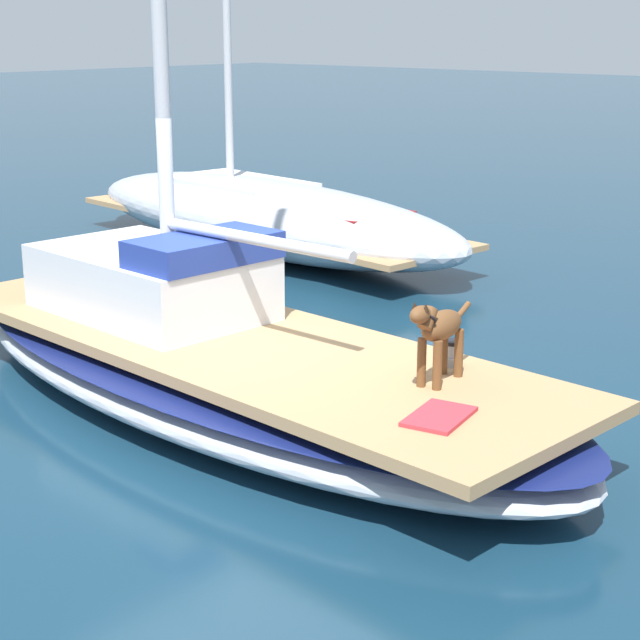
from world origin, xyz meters
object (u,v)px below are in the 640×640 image
(dog_brown, at_px, (439,330))
(deck_winch, at_px, (452,354))
(sailboat_main, at_px, (236,373))
(moored_boat_starboard_side, at_px, (264,214))
(deck_towel, at_px, (439,416))

(dog_brown, bearing_deg, deck_winch, 20.95)
(sailboat_main, height_order, dog_brown, dog_brown)
(deck_winch, xyz_separation_m, moored_boat_starboard_side, (4.35, 6.42, -0.20))
(moored_boat_starboard_side, bearing_deg, dog_brown, -125.93)
(sailboat_main, height_order, moored_boat_starboard_side, moored_boat_starboard_side)
(deck_towel, xyz_separation_m, moored_boat_starboard_side, (5.37, 7.03, -0.12))
(deck_winch, distance_m, deck_towel, 1.20)
(dog_brown, relative_size, moored_boat_starboard_side, 0.12)
(sailboat_main, bearing_deg, dog_brown, -84.23)
(dog_brown, bearing_deg, moored_boat_starboard_side, 54.07)
(dog_brown, distance_m, deck_winch, 0.56)
(sailboat_main, relative_size, deck_winch, 35.02)
(deck_winch, distance_m, moored_boat_starboard_side, 7.75)
(sailboat_main, bearing_deg, deck_towel, -99.19)
(deck_winch, bearing_deg, dog_brown, -159.05)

